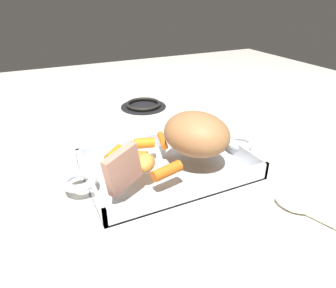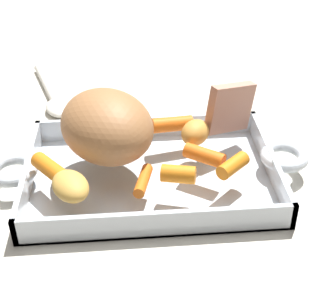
# 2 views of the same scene
# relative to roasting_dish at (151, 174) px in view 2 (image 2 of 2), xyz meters

# --- Properties ---
(ground_plane) EXTENTS (2.26, 2.26, 0.00)m
(ground_plane) POSITION_rel_roasting_dish_xyz_m (0.00, 0.00, -0.01)
(ground_plane) COLOR silver
(roasting_dish) EXTENTS (0.45, 0.24, 0.04)m
(roasting_dish) POSITION_rel_roasting_dish_xyz_m (0.00, 0.00, 0.00)
(roasting_dish) COLOR silver
(roasting_dish) RESTS_ON ground_plane
(pork_roast) EXTENTS (0.18, 0.19, 0.09)m
(pork_roast) POSITION_rel_roasting_dish_xyz_m (-0.06, 0.02, 0.07)
(pork_roast) COLOR #A56E42
(pork_roast) RESTS_ON roasting_dish
(roast_slice_outer) EXTENTS (0.08, 0.05, 0.08)m
(roast_slice_outer) POSITION_rel_roasting_dish_xyz_m (0.12, 0.07, 0.06)
(roast_slice_outer) COLOR tan
(roast_slice_outer) RESTS_ON roasting_dish
(baby_carrot_short) EXTENTS (0.05, 0.03, 0.02)m
(baby_carrot_short) POSITION_rel_roasting_dish_xyz_m (0.03, -0.06, 0.04)
(baby_carrot_short) COLOR orange
(baby_carrot_short) RESTS_ON roasting_dish
(baby_carrot_center_right) EXTENTS (0.07, 0.03, 0.03)m
(baby_carrot_center_right) POSITION_rel_roasting_dish_xyz_m (0.04, 0.07, 0.04)
(baby_carrot_center_right) COLOR orange
(baby_carrot_center_right) RESTS_ON roasting_dish
(baby_carrot_southeast) EXTENTS (0.05, 0.05, 0.02)m
(baby_carrot_southeast) POSITION_rel_roasting_dish_xyz_m (0.11, -0.04, 0.04)
(baby_carrot_southeast) COLOR orange
(baby_carrot_southeast) RESTS_ON roasting_dish
(baby_carrot_southwest) EXTENTS (0.06, 0.05, 0.02)m
(baby_carrot_southwest) POSITION_rel_roasting_dish_xyz_m (0.07, -0.02, 0.04)
(baby_carrot_southwest) COLOR orange
(baby_carrot_southwest) RESTS_ON roasting_dish
(baby_carrot_northeast) EXTENTS (0.06, 0.07, 0.02)m
(baby_carrot_northeast) POSITION_rel_roasting_dish_xyz_m (-0.13, -0.03, 0.04)
(baby_carrot_northeast) COLOR orange
(baby_carrot_northeast) RESTS_ON roasting_dish
(baby_carrot_long) EXTENTS (0.03, 0.06, 0.02)m
(baby_carrot_long) POSITION_rel_roasting_dish_xyz_m (-0.01, -0.06, 0.03)
(baby_carrot_long) COLOR orange
(baby_carrot_long) RESTS_ON roasting_dish
(potato_corner) EXTENTS (0.07, 0.07, 0.03)m
(potato_corner) POSITION_rel_roasting_dish_xyz_m (-0.10, -0.07, 0.04)
(potato_corner) COLOR gold
(potato_corner) RESTS_ON roasting_dish
(potato_golden_small) EXTENTS (0.06, 0.06, 0.04)m
(potato_golden_small) POSITION_rel_roasting_dish_xyz_m (0.07, 0.03, 0.04)
(potato_golden_small) COLOR gold
(potato_golden_small) RESTS_ON roasting_dish
(serving_spoon) EXTENTS (0.10, 0.22, 0.02)m
(serving_spoon) POSITION_rel_roasting_dish_xyz_m (-0.17, 0.25, -0.00)
(serving_spoon) COLOR white
(serving_spoon) RESTS_ON ground_plane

